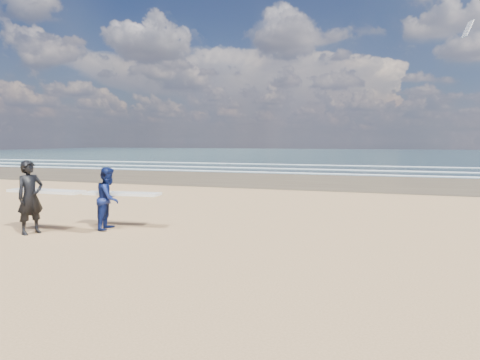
% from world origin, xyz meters
% --- Properties ---
extents(ocean, '(220.00, 100.00, 0.02)m').
position_xyz_m(ocean, '(20.00, 72.00, 0.01)').
color(ocean, '#1A313A').
rests_on(ocean, ground).
extents(surfer_near, '(2.20, 1.02, 1.95)m').
position_xyz_m(surfer_near, '(-0.43, 0.02, 0.99)').
color(surfer_near, black).
rests_on(surfer_near, ground).
extents(surfer_far, '(2.25, 1.22, 1.73)m').
position_xyz_m(surfer_far, '(1.15, 1.18, 0.87)').
color(surfer_far, '#0D184A').
rests_on(surfer_far, ground).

